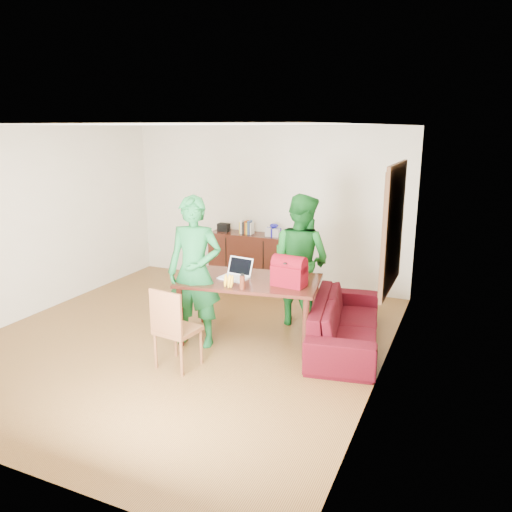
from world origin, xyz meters
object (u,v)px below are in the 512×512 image
at_px(bottle, 242,281).
at_px(red_bag, 289,274).
at_px(laptop, 234,275).
at_px(sofa, 345,322).
at_px(table, 250,287).
at_px(chair, 177,344).
at_px(person_far, 301,260).
at_px(person_near, 195,272).

xyz_separation_m(bottle, red_bag, (0.46, 0.35, 0.05)).
bearing_deg(laptop, red_bag, 8.97).
bearing_deg(sofa, table, 96.60).
xyz_separation_m(chair, laptop, (0.24, 0.97, 0.58)).
bearing_deg(red_bag, sofa, 37.86).
xyz_separation_m(table, laptop, (-0.20, -0.06, 0.15)).
bearing_deg(person_far, chair, 84.64).
xyz_separation_m(table, bottle, (0.08, -0.39, 0.20)).
distance_m(person_near, laptop, 0.50).
distance_m(chair, red_bag, 1.55).
height_order(bottle, sofa, bottle).
bearing_deg(person_far, red_bag, 118.77).
relative_size(table, chair, 1.95).
bearing_deg(table, red_bag, -13.99).
distance_m(red_bag, sofa, 0.99).
relative_size(table, laptop, 4.93).
bearing_deg(person_near, person_far, 39.46).
height_order(chair, person_near, person_near).
bearing_deg(chair, red_bag, 52.13).
xyz_separation_m(person_near, sofa, (1.73, 0.74, -0.65)).
height_order(person_near, red_bag, person_near).
relative_size(chair, person_near, 0.51).
bearing_deg(chair, table, 73.98).
xyz_separation_m(person_near, bottle, (0.65, 0.00, -0.04)).
height_order(laptop, bottle, laptop).
bearing_deg(sofa, person_far, 49.75).
relative_size(person_far, bottle, 9.76).
height_order(person_near, sofa, person_near).
bearing_deg(bottle, laptop, 130.08).
distance_m(person_far, laptop, 1.05).
relative_size(laptop, red_bag, 0.95).
bearing_deg(chair, sofa, 47.71).
relative_size(person_near, red_bag, 4.71).
xyz_separation_m(table, chair, (-0.44, -1.03, -0.43)).
height_order(chair, person_far, person_far).
relative_size(chair, sofa, 0.47).
relative_size(table, person_near, 0.99).
bearing_deg(person_far, person_near, 70.06).
bearing_deg(chair, person_far, 71.99).
xyz_separation_m(laptop, sofa, (1.36, 0.41, -0.56)).
bearing_deg(table, person_far, 53.16).
height_order(chair, sofa, chair).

